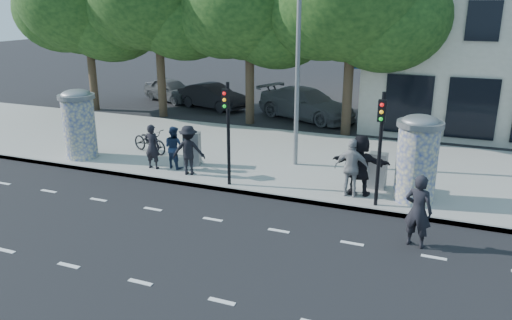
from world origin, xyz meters
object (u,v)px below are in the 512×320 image
at_px(ped_e, 352,168).
at_px(ad_column_right, 417,156).
at_px(ped_c, 174,147).
at_px(ped_f, 360,165).
at_px(cabinet_right, 377,171).
at_px(traffic_pole_near, 228,124).
at_px(ped_d, 189,150).
at_px(car_right, 306,104).
at_px(car_mid, 212,96).
at_px(traffic_pole_far, 380,138).
at_px(street_lamp, 298,37).
at_px(bicycle, 150,141).
at_px(car_left, 171,90).
at_px(ped_b, 152,147).
at_px(ad_column_left, 79,122).
at_px(ped_a, 82,133).
at_px(man_road, 418,211).
at_px(cabinet_left, 192,149).

bearing_deg(ped_e, ad_column_right, -166.01).
xyz_separation_m(ped_c, ped_f, (6.72, -0.16, 0.20)).
bearing_deg(ad_column_right, cabinet_right, 152.97).
bearing_deg(traffic_pole_near, ped_d, 164.40).
bearing_deg(car_right, ped_c, -168.69).
bearing_deg(car_mid, traffic_pole_far, -119.41).
distance_m(cabinet_right, car_right, 10.74).
bearing_deg(street_lamp, bicycle, -173.66).
height_order(traffic_pole_near, ped_c, traffic_pole_near).
bearing_deg(traffic_pole_far, street_lamp, 140.12).
xyz_separation_m(traffic_pole_near, car_left, (-9.72, 12.61, -1.53)).
distance_m(ad_column_right, street_lamp, 5.81).
bearing_deg(ped_b, ad_column_left, -3.09).
distance_m(traffic_pole_near, ped_d, 2.17).
distance_m(street_lamp, ped_b, 6.45).
xyz_separation_m(ped_c, car_left, (-7.15, 11.72, -0.22)).
height_order(traffic_pole_far, car_mid, traffic_pole_far).
distance_m(traffic_pole_near, car_right, 11.07).
height_order(ped_a, ped_b, ped_a).
bearing_deg(ad_column_left, ped_b, -2.59).
height_order(ped_d, car_right, ped_d).
bearing_deg(ped_c, ad_column_right, -166.40).
relative_size(ped_d, car_left, 0.42).
distance_m(traffic_pole_near, ped_c, 3.02).
xyz_separation_m(ped_d, ped_f, (5.89, 0.26, 0.10)).
bearing_deg(ped_a, traffic_pole_near, 166.64).
bearing_deg(man_road, ped_e, -33.08).
bearing_deg(car_right, ped_e, -134.04).
bearing_deg(street_lamp, car_right, 103.37).
bearing_deg(bicycle, ped_d, -105.05).
height_order(ped_f, car_mid, ped_f).
distance_m(ped_a, bicycle, 2.59).
xyz_separation_m(cabinet_left, car_left, (-7.58, 11.15, -0.06)).
distance_m(man_road, car_right, 14.48).
height_order(traffic_pole_far, ped_e, traffic_pole_far).
xyz_separation_m(ped_b, car_left, (-6.46, 12.06, -0.27)).
relative_size(ped_a, car_left, 0.44).
bearing_deg(bicycle, traffic_pole_far, -86.39).
height_order(ad_column_right, car_mid, ad_column_right).
relative_size(ped_b, ped_f, 0.84).
height_order(man_road, cabinet_right, man_road).
bearing_deg(cabinet_left, car_mid, 98.70).
bearing_deg(traffic_pole_near, ped_b, 170.33).
relative_size(ped_e, car_mid, 0.43).
relative_size(ped_f, car_left, 0.47).
distance_m(ad_column_left, ad_column_right, 12.40).
bearing_deg(car_left, traffic_pole_far, -108.03).
xyz_separation_m(ad_column_left, car_mid, (0.26, 10.86, -0.83)).
xyz_separation_m(bicycle, car_left, (-5.26, 10.42, 0.07)).
relative_size(ad_column_right, ped_f, 1.37).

